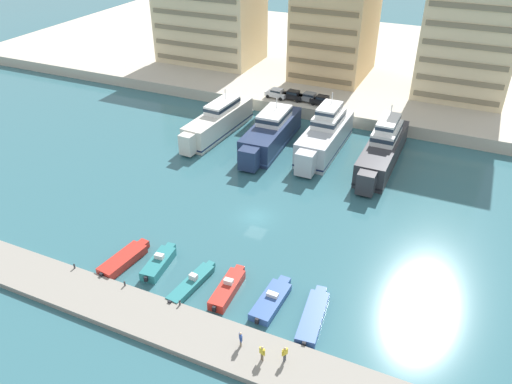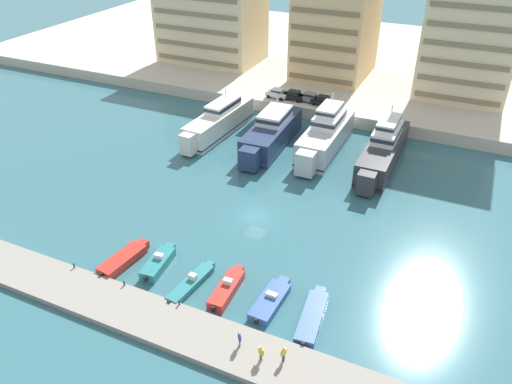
# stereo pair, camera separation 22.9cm
# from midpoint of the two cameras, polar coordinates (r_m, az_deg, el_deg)

# --- Properties ---
(ground_plane) EXTENTS (400.00, 400.00, 0.00)m
(ground_plane) POSITION_cam_midpoint_polar(r_m,az_deg,el_deg) (64.63, 0.06, -2.88)
(ground_plane) COLOR #336670
(quay_promenade) EXTENTS (180.00, 70.00, 2.16)m
(quay_promenade) POSITION_cam_midpoint_polar(r_m,az_deg,el_deg) (122.73, 13.65, 14.14)
(quay_promenade) COLOR beige
(quay_promenade) RESTS_ON ground
(pier_dock) EXTENTS (120.00, 5.48, 0.62)m
(pier_dock) POSITION_cam_midpoint_polar(r_m,az_deg,el_deg) (50.95, -9.96, -14.66)
(pier_dock) COLOR gray
(pier_dock) RESTS_ON ground
(yacht_ivory_far_left) EXTENTS (4.98, 19.88, 7.17)m
(yacht_ivory_far_left) POSITION_cam_midpoint_polar(r_m,az_deg,el_deg) (85.80, -4.19, 8.05)
(yacht_ivory_far_left) COLOR silver
(yacht_ivory_far_left) RESTS_ON ground
(yacht_navy_left) EXTENTS (5.65, 19.73, 7.30)m
(yacht_navy_left) POSITION_cam_midpoint_polar(r_m,az_deg,el_deg) (81.48, 1.83, 6.78)
(yacht_navy_left) COLOR navy
(yacht_navy_left) RESTS_ON ground
(yacht_silver_mid_left) EXTENTS (4.95, 19.30, 8.99)m
(yacht_silver_mid_left) POSITION_cam_midpoint_polar(r_m,az_deg,el_deg) (80.31, 8.01, 6.42)
(yacht_silver_mid_left) COLOR silver
(yacht_silver_mid_left) RESTS_ON ground
(yacht_charcoal_center_left) EXTENTS (4.47, 21.25, 8.59)m
(yacht_charcoal_center_left) POSITION_cam_midpoint_polar(r_m,az_deg,el_deg) (78.26, 14.43, 4.81)
(yacht_charcoal_center_left) COLOR #333338
(yacht_charcoal_center_left) RESTS_ON ground
(motorboat_red_far_left) EXTENTS (2.78, 7.27, 1.01)m
(motorboat_red_far_left) POSITION_cam_midpoint_polar(r_m,az_deg,el_deg) (59.05, -14.77, -7.41)
(motorboat_red_far_left) COLOR red
(motorboat_red_far_left) RESTS_ON ground
(motorboat_teal_left) EXTENTS (2.41, 6.39, 1.62)m
(motorboat_teal_left) POSITION_cam_midpoint_polar(r_m,az_deg,el_deg) (57.58, -10.93, -7.92)
(motorboat_teal_left) COLOR teal
(motorboat_teal_left) RESTS_ON ground
(motorboat_teal_mid_left) EXTENTS (2.28, 7.61, 1.32)m
(motorboat_teal_mid_left) POSITION_cam_midpoint_polar(r_m,az_deg,el_deg) (54.73, -7.29, -10.26)
(motorboat_teal_mid_left) COLOR teal
(motorboat_teal_mid_left) RESTS_ON ground
(motorboat_red_center_left) EXTENTS (2.05, 6.95, 1.61)m
(motorboat_red_center_left) POSITION_cam_midpoint_polar(r_m,az_deg,el_deg) (53.50, -3.19, -10.95)
(motorboat_red_center_left) COLOR red
(motorboat_red_center_left) RESTS_ON ground
(motorboat_blue_center) EXTENTS (2.44, 7.15, 1.21)m
(motorboat_blue_center) POSITION_cam_midpoint_polar(r_m,az_deg,el_deg) (52.40, 1.83, -12.25)
(motorboat_blue_center) COLOR #33569E
(motorboat_blue_center) RESTS_ON ground
(motorboat_blue_center_right) EXTENTS (2.73, 8.20, 0.86)m
(motorboat_blue_center_right) POSITION_cam_midpoint_polar(r_m,az_deg,el_deg) (51.12, 6.58, -13.93)
(motorboat_blue_center_right) COLOR #33569E
(motorboat_blue_center_right) RESTS_ON ground
(car_white_far_left) EXTENTS (4.22, 2.18, 1.80)m
(car_white_far_left) POSITION_cam_midpoint_polar(r_m,az_deg,el_deg) (95.47, 2.50, 11.23)
(car_white_far_left) COLOR white
(car_white_far_left) RESTS_ON quay_promenade
(car_black_left) EXTENTS (4.21, 2.15, 1.80)m
(car_black_left) POSITION_cam_midpoint_polar(r_m,az_deg,el_deg) (94.79, 4.37, 11.01)
(car_black_left) COLOR black
(car_black_left) RESTS_ON quay_promenade
(car_grey_mid_left) EXTENTS (4.19, 2.12, 1.80)m
(car_grey_mid_left) POSITION_cam_midpoint_polar(r_m,az_deg,el_deg) (93.98, 6.23, 10.72)
(car_grey_mid_left) COLOR slate
(car_grey_mid_left) RESTS_ON quay_promenade
(car_black_center_left) EXTENTS (4.17, 2.07, 1.80)m
(car_black_center_left) POSITION_cam_midpoint_polar(r_m,az_deg,el_deg) (92.84, 7.69, 10.35)
(car_black_center_left) COLOR black
(car_black_center_left) RESTS_ON quay_promenade
(apartment_block_far_left) EXTENTS (22.02, 14.19, 18.59)m
(apartment_block_far_left) POSITION_cam_midpoint_polar(r_m,az_deg,el_deg) (116.74, -5.04, 18.80)
(apartment_block_far_left) COLOR beige
(apartment_block_far_left) RESTS_ON quay_promenade
(apartment_block_left) EXTENTS (14.50, 17.52, 21.48)m
(apartment_block_left) POSITION_cam_midpoint_polar(r_m,az_deg,el_deg) (107.25, 9.26, 18.15)
(apartment_block_left) COLOR #E0BC84
(apartment_block_left) RESTS_ON quay_promenade
(apartment_block_mid_left) EXTENTS (16.33, 12.88, 27.63)m
(apartment_block_mid_left) POSITION_cam_midpoint_polar(r_m,az_deg,el_deg) (100.81, 23.68, 16.94)
(apartment_block_mid_left) COLOR beige
(apartment_block_mid_left) RESTS_ON quay_promenade
(pedestrian_near_edge) EXTENTS (0.64, 0.39, 1.76)m
(pedestrian_near_edge) POSITION_cam_midpoint_polar(r_m,az_deg,el_deg) (46.21, 0.72, -17.82)
(pedestrian_near_edge) COLOR #7A6B56
(pedestrian_near_edge) RESTS_ON pier_dock
(pedestrian_mid_deck) EXTENTS (0.48, 0.55, 1.75)m
(pedestrian_mid_deck) POSITION_cam_midpoint_polar(r_m,az_deg,el_deg) (47.29, -1.75, -16.34)
(pedestrian_mid_deck) COLOR #7A6B56
(pedestrian_mid_deck) RESTS_ON pier_dock
(pedestrian_far_side) EXTENTS (0.44, 0.59, 1.72)m
(pedestrian_far_side) POSITION_cam_midpoint_polar(r_m,az_deg,el_deg) (46.25, 3.33, -17.89)
(pedestrian_far_side) COLOR #4C515B
(pedestrian_far_side) RESTS_ON pier_dock
(bollard_west) EXTENTS (0.20, 0.20, 0.61)m
(bollard_west) POSITION_cam_midpoint_polar(r_m,az_deg,el_deg) (59.08, -19.98, -7.88)
(bollard_west) COLOR #2D2D33
(bollard_west) RESTS_ON pier_dock
(bollard_west_mid) EXTENTS (0.20, 0.20, 0.61)m
(bollard_west_mid) POSITION_cam_midpoint_polar(r_m,az_deg,el_deg) (55.22, -14.72, -10.02)
(bollard_west_mid) COLOR #2D2D33
(bollard_west_mid) RESTS_ON pier_dock
(bollard_east_mid) EXTENTS (0.20, 0.20, 0.61)m
(bollard_east_mid) POSITION_cam_midpoint_polar(r_m,az_deg,el_deg) (51.97, -8.66, -12.35)
(bollard_east_mid) COLOR #2D2D33
(bollard_east_mid) RESTS_ON pier_dock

